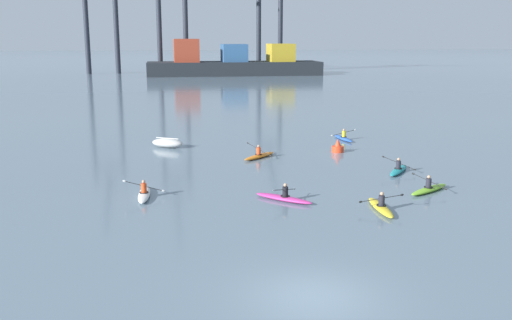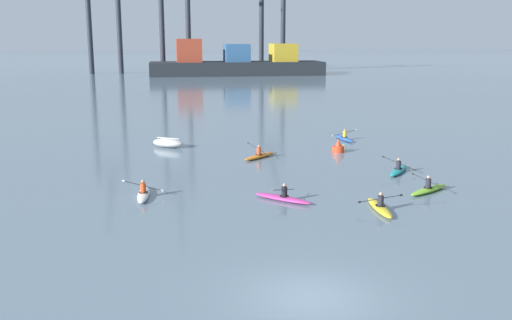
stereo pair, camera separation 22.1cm
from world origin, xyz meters
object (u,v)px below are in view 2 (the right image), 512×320
Objects in this scene: container_barge at (236,63)px; kayak_lime at (429,189)px; channel_buoy at (338,147)px; kayak_yellow at (380,207)px; kayak_orange at (260,155)px; kayak_magenta at (283,198)px; capsized_dinghy at (168,143)px; kayak_white at (144,194)px; kayak_teal at (399,170)px; gantry_crane_east_mid at (273,6)px; kayak_blue at (344,138)px.

kayak_lime is at bearing -90.94° from container_barge.
channel_buoy is 0.29× the size of kayak_yellow.
kayak_magenta is at bearing -92.91° from kayak_orange.
capsized_dinghy is at bearing 132.39° from kayak_lime.
kayak_magenta is (-10.00, -102.79, -2.45)m from container_barge.
kayak_white is 16.06m from kayak_teal.
gantry_crane_east_mid is 11.71× the size of capsized_dinghy.
kayak_orange is at bearing -95.87° from container_barge.
gantry_crane_east_mid is 11.40× the size of kayak_magenta.
kayak_yellow is 4.84m from kayak_lime.
kayak_lime is at bearing -53.48° from kayak_orange.
kayak_yellow is 1.00× the size of kayak_white.
gantry_crane_east_mid is at bearing 76.03° from kayak_white.
channel_buoy is at bearing -112.28° from kayak_blue.
kayak_blue and kayak_magenta have the same top height.
kayak_white is (-28.15, -113.18, -15.88)m from gantry_crane_east_mid.
kayak_teal is at bearing 87.46° from kayak_lime.
channel_buoy is 7.17m from kayak_teal.
channel_buoy is at bearing 104.88° from kayak_teal.
container_barge is at bearing 89.13° from kayak_teal.
kayak_white is at bearing -136.61° from kayak_blue.
container_barge is 92.38m from kayak_orange.
container_barge is at bearing 89.06° from kayak_lime.
kayak_magenta is at bearing -100.30° from gantry_crane_east_mid.
kayak_lime is 16.54m from kayak_blue.
gantry_crane_east_mid is 100.16m from kayak_blue.
kayak_yellow is at bearing -102.53° from kayak_blue.
container_barge reaches higher than kayak_white.
kayak_lime is (-1.69, -102.33, -2.45)m from container_barge.
capsized_dinghy is 14.08m from kayak_white.
kayak_teal is at bearing 11.48° from kayak_white.
channel_buoy is 14.63m from kayak_yellow.
kayak_magenta is at bearing -118.96° from channel_buoy.
kayak_white is (-11.61, 4.32, 0.00)m from kayak_yellow.
kayak_blue is at bearing 62.90° from kayak_magenta.
kayak_blue is (-1.30, -85.80, -2.45)m from container_barge.
container_barge is 102.33m from kayak_white.
kayak_teal is at bearing -36.99° from capsized_dinghy.
gantry_crane_east_mid is at bearing 48.46° from container_barge.
gantry_crane_east_mid reaches higher than channel_buoy.
kayak_orange is (-20.37, -104.19, -15.88)m from gantry_crane_east_mid.
container_barge is 12.39× the size of kayak_lime.
gantry_crane_east_mid is at bearing 81.99° from kayak_yellow.
kayak_magenta is at bearing 151.57° from kayak_yellow.
kayak_teal is (-1.48, -97.65, -2.45)m from container_barge.
gantry_crane_east_mid is 10.33× the size of kayak_lime.
kayak_orange reaches higher than capsized_dinghy.
kayak_yellow is at bearing -99.00° from channel_buoy.
capsized_dinghy is 0.81× the size of kayak_blue.
container_barge is 105.34m from kayak_yellow.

